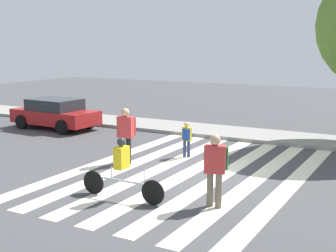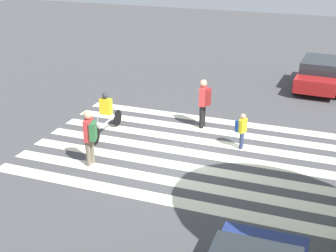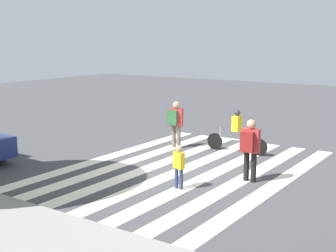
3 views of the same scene
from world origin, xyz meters
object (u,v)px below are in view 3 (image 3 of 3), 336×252
pedestrian_child_with_backpack (250,146)px  cyclist_mid_street (237,129)px  pedestrian_adult_blue_shirt (179,163)px  pedestrian_adult_tall_backpack (175,121)px

pedestrian_child_with_backpack → cyclist_mid_street: size_ratio=0.76×
pedestrian_child_with_backpack → cyclist_mid_street: bearing=114.8°
pedestrian_child_with_backpack → pedestrian_adult_blue_shirt: bearing=-135.4°
pedestrian_adult_tall_backpack → cyclist_mid_street: pedestrian_adult_tall_backpack is taller
pedestrian_adult_blue_shirt → pedestrian_child_with_backpack: bearing=-109.1°
pedestrian_adult_blue_shirt → cyclist_mid_street: 4.73m
cyclist_mid_street → pedestrian_adult_blue_shirt: bearing=95.9°
pedestrian_adult_blue_shirt → cyclist_mid_street: size_ratio=0.51×
pedestrian_adult_blue_shirt → pedestrian_child_with_backpack: pedestrian_child_with_backpack is taller
pedestrian_adult_blue_shirt → pedestrian_adult_tall_backpack: bearing=-36.3°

